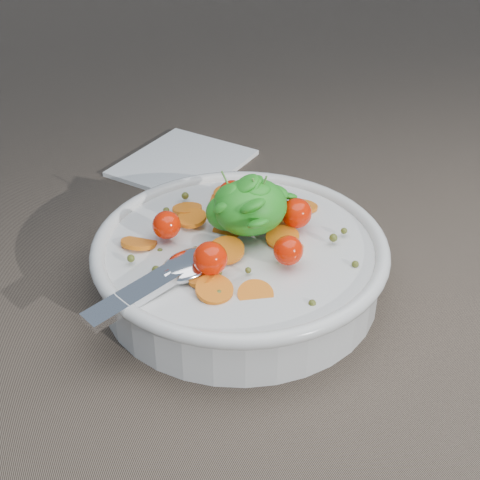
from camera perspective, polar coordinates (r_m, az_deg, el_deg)
name	(u,v)px	position (r m, az deg, el deg)	size (l,w,h in m)	color
ground	(273,287)	(0.60, 2.86, -4.04)	(6.00, 6.00, 0.00)	brown
bowl	(240,261)	(0.58, -0.02, -1.76)	(0.27, 0.25, 0.11)	silver
napkin	(183,163)	(0.80, -4.88, 6.57)	(0.14, 0.13, 0.01)	white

